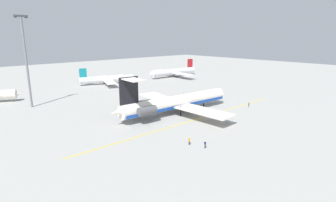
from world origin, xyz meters
TOP-DOWN VIEW (x-y plane):
  - ground at (0.00, 0.00)m, footprint 374.01×374.01m
  - main_jetliner at (-4.27, 9.27)m, footprint 43.34×38.40m
  - airliner_mid_left at (7.55, 67.72)m, footprint 26.52×26.61m
  - airliner_mid_right at (46.31, 63.06)m, footprint 31.86×31.48m
  - ground_crew_near_nose at (-17.32, -13.77)m, footprint 0.27×0.42m
  - ground_crew_near_tail at (-18.45, -10.28)m, footprint 0.28×0.45m
  - ground_crew_portside at (19.13, -2.16)m, footprint 0.43×0.27m
  - safety_cone_nose at (18.70, 27.53)m, footprint 0.40×0.40m
  - safety_cone_wingtip at (21.59, 20.91)m, footprint 0.40×0.40m
  - taxiway_centreline at (-3.06, 0.72)m, footprint 76.37×1.64m
  - light_mast at (-33.66, 46.48)m, footprint 4.00×0.70m

SIDE VIEW (x-z plane):
  - ground at x=0.00m, z-range 0.00..0.00m
  - taxiway_centreline at x=-3.06m, z-range 0.00..0.01m
  - safety_cone_nose at x=18.70m, z-range 0.00..0.55m
  - safety_cone_wingtip at x=21.59m, z-range 0.00..0.55m
  - ground_crew_portside at x=19.13m, z-range 0.22..1.91m
  - ground_crew_near_nose at x=-17.32m, z-range 0.23..1.93m
  - ground_crew_near_tail at x=-18.45m, z-range 0.24..2.02m
  - airliner_mid_left at x=7.55m, z-range -1.67..6.46m
  - airliner_mid_right at x=46.31m, z-range -1.96..7.57m
  - main_jetliner at x=-4.27m, z-range -2.87..9.75m
  - light_mast at x=-33.66m, z-range 1.23..30.35m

